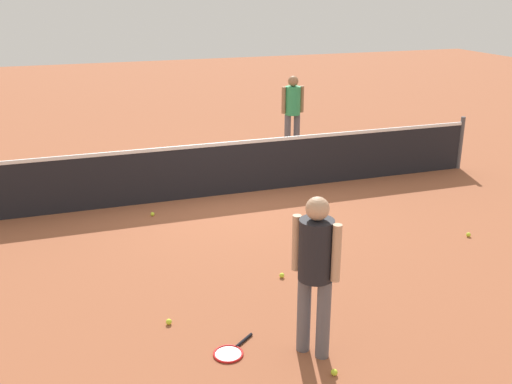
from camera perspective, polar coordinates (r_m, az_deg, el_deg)
The scene contains 11 objects.
ground_plane at distance 10.63m, azimuth -3.12°, elevation -0.25°, with size 40.00×40.00×0.00m, color #9E5638.
court_net at distance 10.47m, azimuth -3.17°, elevation 2.33°, with size 10.09×0.09×1.07m.
player_near_side at distance 5.81m, azimuth 5.76°, elevation -6.92°, with size 0.48×0.48×1.70m.
player_far_side at distance 13.16m, azimuth 3.55°, elevation 8.15°, with size 0.52×0.34×1.70m.
tennis_racket_near_player at distance 6.27m, azimuth -2.54°, elevation -15.21°, with size 0.57×0.49×0.03m.
tennis_racket_far_player at distance 14.13m, azimuth 4.85°, elevation 4.75°, with size 0.38×0.61×0.03m.
tennis_ball_near_player at distance 6.78m, azimuth -8.41°, elevation -12.28°, with size 0.07×0.07×0.07m, color #C6E033.
tennis_ball_by_net at distance 7.69m, azimuth 2.51°, elevation -8.04°, with size 0.07×0.07×0.07m, color #C6E033.
tennis_ball_baseline at distance 6.01m, azimuth 7.56°, elevation -16.87°, with size 0.07×0.07×0.07m, color #C6E033.
tennis_ball_stray_left at distance 9.42m, azimuth 19.82°, elevation -3.89°, with size 0.07×0.07×0.07m, color #C6E033.
tennis_ball_stray_right at distance 9.78m, azimuth -9.97°, elevation -2.12°, with size 0.07×0.07×0.07m, color #C6E033.
Camera 1 is at (-2.70, -9.64, 3.58)m, focal length 41.45 mm.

